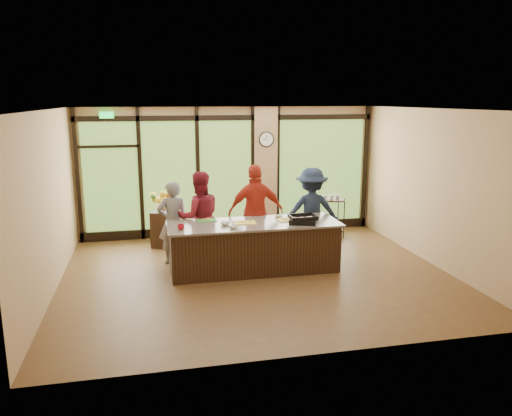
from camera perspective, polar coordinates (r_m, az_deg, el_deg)
name	(u,v)px	position (r m, az deg, el deg)	size (l,w,h in m)	color
floor	(257,275)	(9.26, 0.14, -7.68)	(7.00, 7.00, 0.00)	brown
ceiling	(257,109)	(8.70, 0.15, 11.22)	(7.00, 7.00, 0.00)	white
back_wall	(230,172)	(11.76, -3.02, 4.18)	(7.00, 7.00, 0.00)	tan
left_wall	(48,204)	(8.81, -22.69, 0.43)	(6.00, 6.00, 0.00)	tan
right_wall	(435,188)	(10.19, 19.75, 2.18)	(6.00, 6.00, 0.00)	tan
window_wall	(237,176)	(11.76, -2.19, 3.67)	(6.90, 0.12, 3.00)	tan
island_base	(254,248)	(9.40, -0.26, -4.55)	(3.10, 1.00, 0.88)	black
countertop	(254,224)	(9.27, -0.26, -1.83)	(3.20, 1.10, 0.04)	slate
wall_clock	(266,139)	(11.72, 1.19, 7.85)	(0.36, 0.04, 0.36)	black
cook_left	(173,222)	(9.86, -9.48, -1.62)	(0.60, 0.39, 1.64)	slate
cook_midleft	(199,217)	(9.87, -6.49, -1.02)	(0.88, 0.68, 1.81)	maroon
cook_midright	(256,212)	(9.99, -0.02, -0.46)	(1.12, 0.47, 1.91)	#A9291A
cook_right	(311,211)	(10.38, 6.33, -0.35)	(1.17, 0.67, 1.80)	#182235
roasting_pan	(303,221)	(9.27, 5.35, -1.49)	(0.48, 0.38, 0.09)	black
mixing_bowl	(308,220)	(9.38, 5.97, -1.35)	(0.34, 0.34, 0.08)	silver
cutting_board_left	(207,220)	(9.49, -5.67, -1.40)	(0.36, 0.27, 0.01)	#358E33
cutting_board_center	(245,223)	(9.27, -1.28, -1.68)	(0.40, 0.30, 0.01)	yellow
cutting_board_right	(289,220)	(9.51, 3.77, -1.33)	(0.43, 0.32, 0.01)	yellow
prep_bowl_near	(225,224)	(9.12, -3.54, -1.79)	(0.17, 0.17, 0.05)	silver
prep_bowl_mid	(233,227)	(8.88, -2.62, -2.19)	(0.15, 0.15, 0.05)	silver
prep_bowl_far	(278,216)	(9.73, 2.52, -0.94)	(0.14, 0.14, 0.04)	silver
red_ramekin	(181,227)	(8.87, -8.57, -2.19)	(0.12, 0.12, 0.10)	#B11123
flower_stand	(162,229)	(11.07, -10.68, -2.40)	(0.39, 0.39, 0.78)	black
flower_vase	(161,206)	(10.95, -10.79, 0.19)	(0.23, 0.23, 0.24)	#8F704E
bar_cart	(328,212)	(11.71, 8.18, -0.45)	(0.82, 0.60, 1.00)	black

